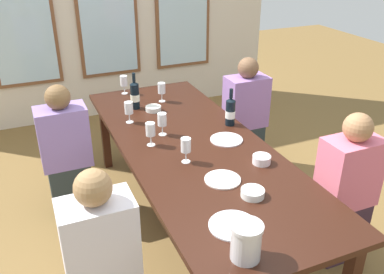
% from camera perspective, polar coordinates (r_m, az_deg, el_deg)
% --- Properties ---
extents(ground_plane, '(12.00, 12.00, 0.00)m').
position_cam_1_polar(ground_plane, '(3.40, 0.22, -12.22)').
color(ground_plane, brown).
extents(dining_table, '(0.99, 2.64, 0.74)m').
position_cam_1_polar(dining_table, '(3.02, 0.24, -2.17)').
color(dining_table, '#32170E').
rests_on(dining_table, ground).
extents(white_plate_0, '(0.23, 0.23, 0.01)m').
position_cam_1_polar(white_plate_0, '(2.59, 4.20, -5.80)').
color(white_plate_0, white).
rests_on(white_plate_0, dining_table).
extents(white_plate_1, '(0.26, 0.26, 0.01)m').
position_cam_1_polar(white_plate_1, '(2.23, 5.63, -11.92)').
color(white_plate_1, white).
rests_on(white_plate_1, dining_table).
extents(white_plate_2, '(0.24, 0.24, 0.01)m').
position_cam_1_polar(white_plate_2, '(3.07, 4.72, -0.35)').
color(white_plate_2, white).
rests_on(white_plate_2, dining_table).
extents(metal_pitcher, '(0.16, 0.16, 0.19)m').
position_cam_1_polar(metal_pitcher, '(2.00, 7.39, -13.93)').
color(metal_pitcher, silver).
rests_on(metal_pitcher, dining_table).
extents(wine_bottle_0, '(0.08, 0.08, 0.30)m').
position_cam_1_polar(wine_bottle_0, '(3.28, 5.26, 3.49)').
color(wine_bottle_0, black).
rests_on(wine_bottle_0, dining_table).
extents(wine_bottle_1, '(0.08, 0.08, 0.32)m').
position_cam_1_polar(wine_bottle_1, '(3.61, -7.80, 5.70)').
color(wine_bottle_1, black).
rests_on(wine_bottle_1, dining_table).
extents(tasting_bowl_0, '(0.13, 0.13, 0.04)m').
position_cam_1_polar(tasting_bowl_0, '(3.58, -5.30, 3.89)').
color(tasting_bowl_0, silver).
rests_on(tasting_bowl_0, dining_table).
extents(tasting_bowl_1, '(0.12, 0.12, 0.05)m').
position_cam_1_polar(tasting_bowl_1, '(2.79, 9.48, -3.04)').
color(tasting_bowl_1, white).
rests_on(tasting_bowl_1, dining_table).
extents(tasting_bowl_2, '(0.14, 0.14, 0.05)m').
position_cam_1_polar(tasting_bowl_2, '(2.46, 8.28, -7.56)').
color(tasting_bowl_2, white).
rests_on(tasting_bowl_2, dining_table).
extents(wine_glass_0, '(0.07, 0.07, 0.17)m').
position_cam_1_polar(wine_glass_0, '(3.10, -4.11, 2.27)').
color(wine_glass_0, white).
rests_on(wine_glass_0, dining_table).
extents(wine_glass_1, '(0.07, 0.07, 0.17)m').
position_cam_1_polar(wine_glass_1, '(3.96, -9.30, 7.47)').
color(wine_glass_1, white).
rests_on(wine_glass_1, dining_table).
extents(wine_glass_2, '(0.07, 0.07, 0.17)m').
position_cam_1_polar(wine_glass_2, '(3.34, -8.64, 3.89)').
color(wine_glass_2, white).
rests_on(wine_glass_2, dining_table).
extents(wine_glass_3, '(0.07, 0.07, 0.17)m').
position_cam_1_polar(wine_glass_3, '(2.73, -0.84, -1.28)').
color(wine_glass_3, white).
rests_on(wine_glass_3, dining_table).
extents(wine_glass_4, '(0.07, 0.07, 0.17)m').
position_cam_1_polar(wine_glass_4, '(3.73, -4.17, 6.61)').
color(wine_glass_4, white).
rests_on(wine_glass_4, dining_table).
extents(wine_glass_5, '(0.07, 0.07, 0.17)m').
position_cam_1_polar(wine_glass_5, '(2.95, -5.70, 0.98)').
color(wine_glass_5, white).
rests_on(wine_glass_5, dining_table).
extents(seated_person_0, '(0.38, 0.24, 1.11)m').
position_cam_1_polar(seated_person_0, '(3.45, -16.76, -2.38)').
color(seated_person_0, '#2C3636').
rests_on(seated_person_0, ground).
extents(seated_person_1, '(0.38, 0.24, 1.11)m').
position_cam_1_polar(seated_person_1, '(3.99, 7.26, 2.62)').
color(seated_person_1, '#283335').
rests_on(seated_person_1, ground).
extents(seated_person_2, '(0.38, 0.24, 1.11)m').
position_cam_1_polar(seated_person_2, '(2.37, -12.11, -16.69)').
color(seated_person_2, '#38342F').
rests_on(seated_person_2, ground).
extents(seated_person_3, '(0.38, 0.24, 1.11)m').
position_cam_1_polar(seated_person_3, '(3.04, 20.20, -7.13)').
color(seated_person_3, '#372230').
rests_on(seated_person_3, ground).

